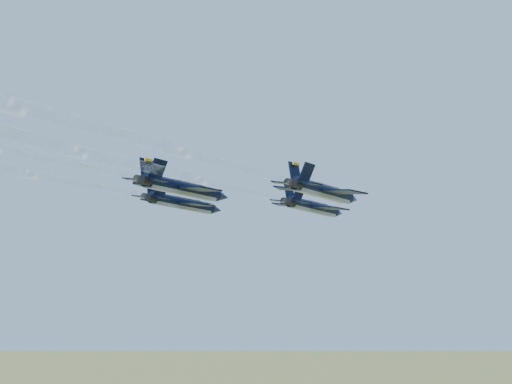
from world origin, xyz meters
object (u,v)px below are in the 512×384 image
(jet_lead, at_px, (314,207))
(jet_left, at_px, (184,204))
(jet_right, at_px, (324,191))
(jet_slot, at_px, (184,189))

(jet_lead, distance_m, jet_left, 18.54)
(jet_right, xyz_separation_m, jet_slot, (-14.55, -7.42, 0.00))
(jet_left, relative_size, jet_slot, 1.00)
(jet_left, distance_m, jet_slot, 15.22)
(jet_lead, height_order, jet_left, same)
(jet_left, bearing_deg, jet_lead, 50.70)
(jet_left, xyz_separation_m, jet_right, (20.87, -6.43, 0.00))
(jet_lead, xyz_separation_m, jet_left, (-15.57, -10.07, 0.00))
(jet_lead, distance_m, jet_slot, 25.65)
(jet_lead, bearing_deg, jet_left, -129.30)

